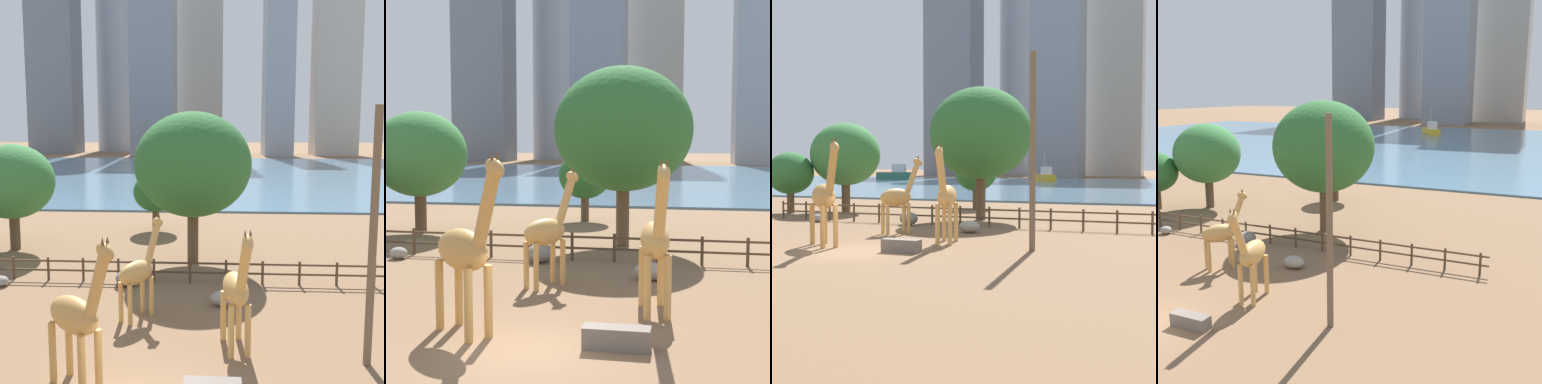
% 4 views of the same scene
% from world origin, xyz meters
% --- Properties ---
extents(ground_plane, '(400.00, 400.00, 0.00)m').
position_xyz_m(ground_plane, '(0.00, 80.00, 0.00)').
color(ground_plane, brown).
extents(harbor_water, '(180.00, 86.00, 0.20)m').
position_xyz_m(harbor_water, '(0.00, 77.00, 0.10)').
color(harbor_water, slate).
rests_on(harbor_water, ground).
extents(giraffe_tall, '(2.02, 2.68, 4.50)m').
position_xyz_m(giraffe_tall, '(-1.17, 7.08, 2.10)').
color(giraffe_tall, tan).
rests_on(giraffe_tall, ground).
extents(giraffe_companion, '(1.28, 3.44, 5.03)m').
position_xyz_m(giraffe_companion, '(3.06, 4.08, 2.38)').
color(giraffe_companion, tan).
rests_on(giraffe_companion, ground).
extents(giraffe_young, '(2.97, 2.49, 5.25)m').
position_xyz_m(giraffe_young, '(-2.08, 1.08, 2.45)').
color(giraffe_young, '#C18C47').
rests_on(giraffe_young, ground).
extents(utility_pole, '(0.28, 0.28, 9.15)m').
position_xyz_m(utility_pole, '(7.69, 3.27, 4.58)').
color(utility_pole, brown).
rests_on(utility_pole, ground).
extents(boulder_near_fence, '(0.83, 0.74, 0.56)m').
position_xyz_m(boulder_near_fence, '(-9.29, 10.83, 0.28)').
color(boulder_near_fence, gray).
rests_on(boulder_near_fence, ground).
extents(boulder_by_pole, '(1.26, 0.95, 0.71)m').
position_xyz_m(boulder_by_pole, '(2.60, 8.73, 0.36)').
color(boulder_by_pole, gray).
rests_on(boulder_by_pole, ground).
extents(boulder_small, '(1.20, 1.14, 0.86)m').
position_xyz_m(boulder_small, '(-2.56, 11.29, 0.43)').
color(boulder_small, gray).
rests_on(boulder_small, ground).
extents(feeding_trough, '(1.80, 0.60, 0.60)m').
position_xyz_m(feeding_trough, '(2.24, 0.70, 0.30)').
color(feeding_trough, '#72665B').
rests_on(feeding_trough, ground).
extents(enclosure_fence, '(26.12, 0.14, 1.30)m').
position_xyz_m(enclosure_fence, '(-0.10, 12.00, 0.76)').
color(enclosure_fence, '#4C3826').
rests_on(enclosure_fence, ground).
extents(tree_left_large, '(5.69, 5.69, 7.32)m').
position_xyz_m(tree_left_large, '(-11.86, 18.59, 4.74)').
color(tree_left_large, brown).
rests_on(tree_left_large, ground).
extents(tree_center_broad, '(7.24, 7.24, 9.41)m').
position_xyz_m(tree_center_broad, '(0.67, 16.30, 6.14)').
color(tree_center_broad, brown).
rests_on(tree_center_broad, ground).
extents(tree_right_tall, '(3.63, 3.63, 4.83)m').
position_xyz_m(tree_right_tall, '(-2.99, 25.59, 3.17)').
color(tree_right_tall, brown).
rests_on(tree_right_tall, ground).
extents(tree_left_small, '(3.75, 3.75, 4.91)m').
position_xyz_m(tree_left_small, '(-15.56, 16.23, 3.19)').
color(tree_left_small, brown).
rests_on(tree_left_small, ground).
extents(boat_ferry, '(5.77, 7.14, 6.19)m').
position_xyz_m(boat_ferry, '(-13.00, 96.95, 1.23)').
color(boat_ferry, gold).
rests_on(boat_ferry, harbor_water).
extents(boat_tug, '(8.49, 4.35, 3.56)m').
position_xyz_m(boat_tug, '(-48.65, 98.73, 1.41)').
color(boat_tug, '#337259').
rests_on(boat_tug, harbor_water).
extents(skyline_tower_needle, '(17.04, 13.07, 91.94)m').
position_xyz_m(skyline_tower_needle, '(-6.22, 158.96, 45.97)').
color(skyline_tower_needle, '#B7B2A8').
rests_on(skyline_tower_needle, ground).
extents(skyline_tower_glass, '(14.35, 14.35, 98.18)m').
position_xyz_m(skyline_tower_glass, '(-36.98, 166.44, 49.09)').
color(skyline_tower_glass, '#939EAD').
rests_on(skyline_tower_glass, ground).
extents(skyline_block_right, '(13.48, 12.71, 63.81)m').
position_xyz_m(skyline_block_right, '(-19.08, 138.81, 31.90)').
color(skyline_block_right, gray).
rests_on(skyline_block_right, ground).
extents(skyline_tower_short, '(15.52, 12.78, 70.12)m').
position_xyz_m(skyline_tower_short, '(-54.72, 150.80, 35.06)').
color(skyline_tower_short, slate).
rests_on(skyline_tower_short, ground).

